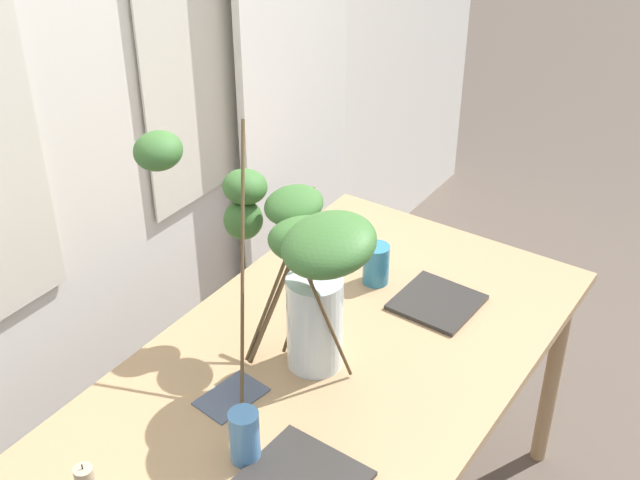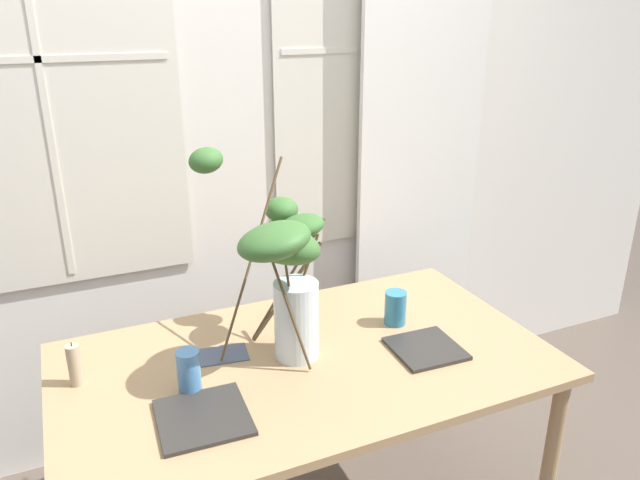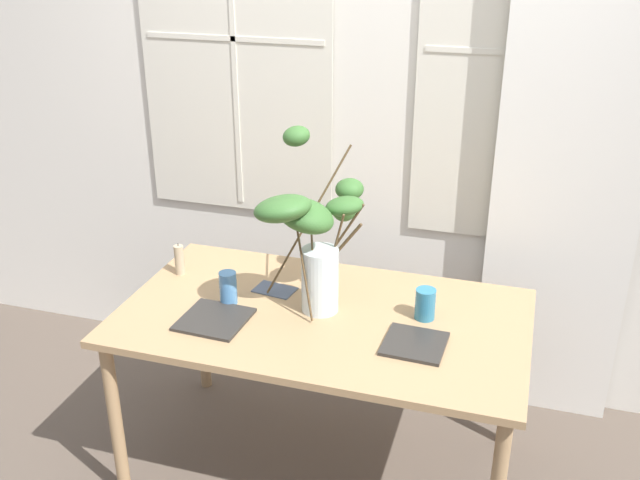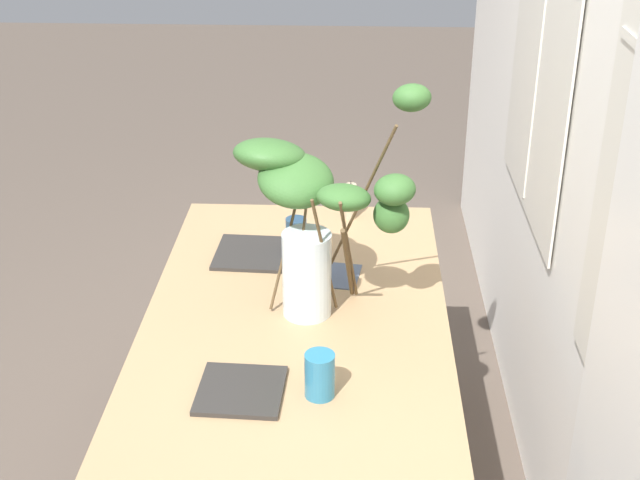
{
  "view_description": "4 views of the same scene",
  "coord_description": "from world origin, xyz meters",
  "px_view_note": "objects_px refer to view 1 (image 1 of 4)",
  "views": [
    {
      "loc": [
        -1.45,
        -0.93,
        2.21
      ],
      "look_at": [
        -0.02,
        0.02,
        1.14
      ],
      "focal_mm": 47.88,
      "sensor_mm": 36.0,
      "label": 1
    },
    {
      "loc": [
        -0.66,
        -1.58,
        1.83
      ],
      "look_at": [
        0.04,
        -0.01,
        1.17
      ],
      "focal_mm": 33.97,
      "sensor_mm": 36.0,
      "label": 2
    },
    {
      "loc": [
        0.71,
        -2.36,
        2.19
      ],
      "look_at": [
        -0.04,
        0.09,
        1.03
      ],
      "focal_mm": 40.69,
      "sensor_mm": 36.0,
      "label": 3
    },
    {
      "loc": [
        2.25,
        0.17,
        2.14
      ],
      "look_at": [
        0.05,
        0.07,
        1.04
      ],
      "focal_mm": 49.79,
      "sensor_mm": 36.0,
      "label": 4
    }
  ],
  "objects_px": {
    "dining_table": "(329,384)",
    "drinking_glass_blue_left": "(245,436)",
    "drinking_glass_blue_right": "(376,264)",
    "vase_with_branches": "(301,261)",
    "plate_square_right": "(437,302)"
  },
  "relations": [
    {
      "from": "dining_table",
      "to": "drinking_glass_blue_left",
      "type": "distance_m",
      "value": 0.41
    },
    {
      "from": "drinking_glass_blue_right",
      "to": "vase_with_branches",
      "type": "bearing_deg",
      "value": -174.99
    },
    {
      "from": "dining_table",
      "to": "drinking_glass_blue_left",
      "type": "height_order",
      "value": "drinking_glass_blue_left"
    },
    {
      "from": "dining_table",
      "to": "vase_with_branches",
      "type": "height_order",
      "value": "vase_with_branches"
    },
    {
      "from": "drinking_glass_blue_right",
      "to": "drinking_glass_blue_left",
      "type": "bearing_deg",
      "value": -171.72
    },
    {
      "from": "drinking_glass_blue_left",
      "to": "dining_table",
      "type": "bearing_deg",
      "value": 3.63
    },
    {
      "from": "drinking_glass_blue_left",
      "to": "drinking_glass_blue_right",
      "type": "xyz_separation_m",
      "value": [
        0.77,
        0.11,
        -0.01
      ]
    },
    {
      "from": "drinking_glass_blue_left",
      "to": "vase_with_branches",
      "type": "bearing_deg",
      "value": 12.49
    },
    {
      "from": "dining_table",
      "to": "vase_with_branches",
      "type": "bearing_deg",
      "value": 137.19
    },
    {
      "from": "dining_table",
      "to": "vase_with_branches",
      "type": "xyz_separation_m",
      "value": [
        -0.05,
        0.05,
        0.4
      ]
    },
    {
      "from": "drinking_glass_blue_right",
      "to": "plate_square_right",
      "type": "distance_m",
      "value": 0.21
    },
    {
      "from": "vase_with_branches",
      "to": "plate_square_right",
      "type": "relative_size",
      "value": 3.01
    },
    {
      "from": "drinking_glass_blue_right",
      "to": "plate_square_right",
      "type": "bearing_deg",
      "value": -90.39
    },
    {
      "from": "dining_table",
      "to": "plate_square_right",
      "type": "xyz_separation_m",
      "value": [
        0.38,
        -0.12,
        0.08
      ]
    },
    {
      "from": "dining_table",
      "to": "drinking_glass_blue_right",
      "type": "relative_size",
      "value": 12.88
    }
  ]
}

